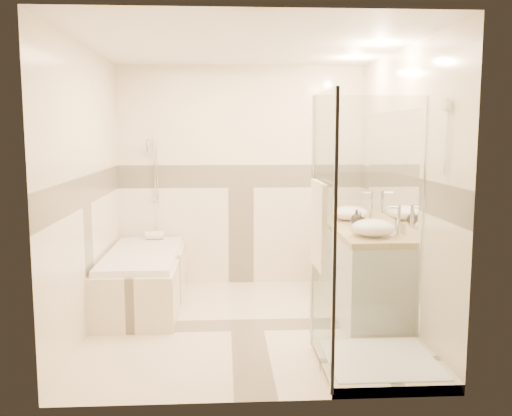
{
  "coord_description": "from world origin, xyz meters",
  "views": [
    {
      "loc": [
        -0.21,
        -5.03,
        1.76
      ],
      "look_at": [
        0.1,
        0.25,
        1.05
      ],
      "focal_mm": 40.0,
      "sensor_mm": 36.0,
      "label": 1
    }
  ],
  "objects": [
    {
      "name": "room",
      "position": [
        0.06,
        0.01,
        1.26
      ],
      "size": [
        2.82,
        3.02,
        2.52
      ],
      "color": "beige",
      "rests_on": "ground"
    },
    {
      "name": "folded_towels",
      "position": [
        1.1,
        0.92,
        0.9
      ],
      "size": [
        0.22,
        0.31,
        0.09
      ],
      "primitive_type": "cube",
      "rotation": [
        0.0,
        0.0,
        -0.18
      ],
      "color": "white",
      "rests_on": "vanity"
    },
    {
      "name": "bathtub",
      "position": [
        -1.02,
        0.65,
        0.31
      ],
      "size": [
        0.75,
        1.7,
        0.56
      ],
      "color": "beige",
      "rests_on": "ground"
    },
    {
      "name": "faucet_far",
      "position": [
        1.32,
        -0.18,
        1.01
      ],
      "size": [
        0.11,
        0.03,
        0.27
      ],
      "color": "silver",
      "rests_on": "vanity"
    },
    {
      "name": "vessel_sink_near",
      "position": [
        1.1,
        0.75,
        0.92
      ],
      "size": [
        0.37,
        0.37,
        0.15
      ],
      "primitive_type": "ellipsoid",
      "color": "white",
      "rests_on": "vanity"
    },
    {
      "name": "rolled_towel",
      "position": [
        -0.98,
        1.31,
        0.61
      ],
      "size": [
        0.2,
        0.09,
        0.09
      ],
      "primitive_type": "cylinder",
      "rotation": [
        0.0,
        1.57,
        0.0
      ],
      "color": "white",
      "rests_on": "bathtub"
    },
    {
      "name": "vessel_sink_far",
      "position": [
        1.1,
        -0.18,
        0.93
      ],
      "size": [
        0.38,
        0.38,
        0.15
      ],
      "primitive_type": "ellipsoid",
      "color": "white",
      "rests_on": "vanity"
    },
    {
      "name": "shower_enclosure",
      "position": [
        0.83,
        -0.97,
        0.51
      ],
      "size": [
        0.96,
        0.93,
        2.04
      ],
      "color": "beige",
      "rests_on": "ground"
    },
    {
      "name": "amenity_bottle_a",
      "position": [
        1.1,
        0.3,
        0.92
      ],
      "size": [
        0.08,
        0.08,
        0.14
      ],
      "primitive_type": "imported",
      "rotation": [
        0.0,
        0.0,
        0.25
      ],
      "color": "black",
      "rests_on": "vanity"
    },
    {
      "name": "amenity_bottle_b",
      "position": [
        1.1,
        0.45,
        0.92
      ],
      "size": [
        0.15,
        0.15,
        0.15
      ],
      "primitive_type": "imported",
      "rotation": [
        0.0,
        0.0,
        0.36
      ],
      "color": "black",
      "rests_on": "vanity"
    },
    {
      "name": "vanity",
      "position": [
        1.12,
        0.3,
        0.43
      ],
      "size": [
        0.58,
        1.62,
        0.85
      ],
      "color": "silver",
      "rests_on": "ground"
    },
    {
      "name": "faucet_near",
      "position": [
        1.32,
        0.75,
        1.02
      ],
      "size": [
        0.12,
        0.03,
        0.3
      ],
      "color": "silver",
      "rests_on": "vanity"
    }
  ]
}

